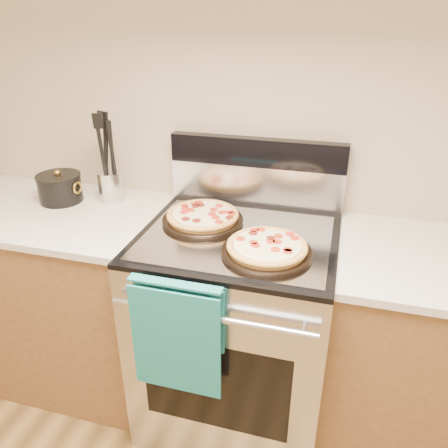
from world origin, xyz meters
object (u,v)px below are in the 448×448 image
(saucepan, at_px, (60,189))
(range_body, at_px, (237,330))
(utensil_crock, at_px, (111,186))
(pepperoni_pizza_back, at_px, (203,217))
(pepperoni_pizza_front, at_px, (267,248))

(saucepan, bearing_deg, range_body, -8.22)
(range_body, distance_m, utensil_crock, 0.86)
(pepperoni_pizza_back, distance_m, saucepan, 0.71)
(pepperoni_pizza_back, relative_size, saucepan, 1.70)
(range_body, distance_m, saucepan, 1.02)
(range_body, height_order, pepperoni_pizza_front, pepperoni_pizza_front)
(pepperoni_pizza_front, bearing_deg, range_body, 135.97)
(pepperoni_pizza_front, relative_size, utensil_crock, 2.28)
(range_body, bearing_deg, pepperoni_pizza_front, -44.03)
(range_body, relative_size, saucepan, 4.70)
(range_body, xyz_separation_m, utensil_crock, (-0.65, 0.20, 0.53))
(pepperoni_pizza_back, distance_m, utensil_crock, 0.51)
(range_body, height_order, saucepan, saucepan)
(pepperoni_pizza_back, height_order, utensil_crock, utensil_crock)
(utensil_crock, height_order, saucepan, utensil_crock)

